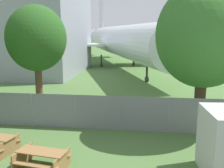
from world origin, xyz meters
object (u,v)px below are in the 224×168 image
(airplane, at_px, (120,41))
(tree_far_right, at_px, (204,36))
(tree_near_hangar, at_px, (36,39))
(picnic_bench_open_grass, at_px, (42,157))

(airplane, xyz_separation_m, tree_far_right, (6.91, -25.62, 1.15))
(airplane, bearing_deg, tree_far_right, -3.81)
(airplane, relative_size, tree_near_hangar, 6.56)
(picnic_bench_open_grass, relative_size, tree_far_right, 0.27)
(picnic_bench_open_grass, distance_m, tree_far_right, 10.11)
(airplane, height_order, picnic_bench_open_grass, airplane)
(picnic_bench_open_grass, relative_size, tree_near_hangar, 0.30)
(picnic_bench_open_grass, bearing_deg, airplane, 89.73)
(airplane, height_order, tree_near_hangar, airplane)
(tree_near_hangar, bearing_deg, picnic_bench_open_grass, -67.35)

